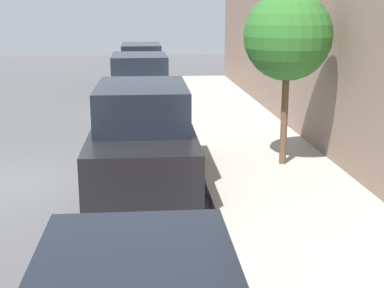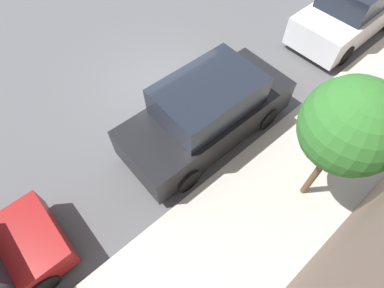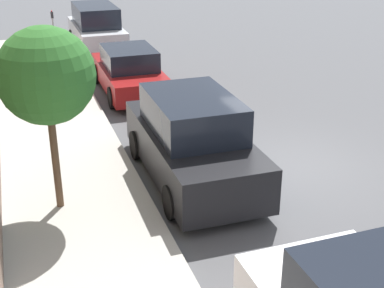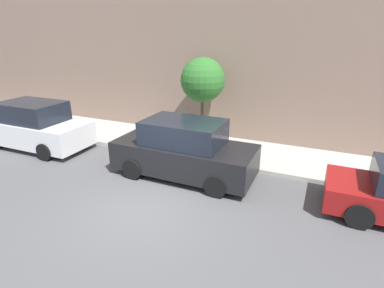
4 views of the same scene
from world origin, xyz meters
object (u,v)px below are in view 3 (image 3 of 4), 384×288
object	(u,v)px
parked_suv_third	(192,141)
street_tree	(46,76)
parking_meter_near	(53,23)
parked_minivan_nearest	(96,28)
parked_sedan_second	(129,72)

from	to	relation	value
parked_suv_third	street_tree	distance (m)	3.60
parked_suv_third	parking_meter_near	size ratio (longest dim) A/B	3.34
parked_minivan_nearest	street_tree	bearing A→B (deg)	77.43
parked_minivan_nearest	parking_meter_near	world-z (taller)	parked_minivan_nearest
parked_suv_third	parked_minivan_nearest	bearing A→B (deg)	-90.55
parked_minivan_nearest	parked_sedan_second	size ratio (longest dim) A/B	1.09
street_tree	parked_suv_third	bearing A→B (deg)	-169.65
parked_minivan_nearest	street_tree	size ratio (longest dim) A/B	1.35
parked_minivan_nearest	parked_suv_third	distance (m)	13.48
parked_sedan_second	parked_suv_third	bearing A→B (deg)	89.34
parked_sedan_second	parked_suv_third	world-z (taller)	parked_suv_third
parked_sedan_second	parking_meter_near	distance (m)	8.02
parked_minivan_nearest	street_tree	distance (m)	14.50
parked_sedan_second	parked_suv_third	distance (m)	6.69
parking_meter_near	parked_suv_third	bearing A→B (deg)	96.43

